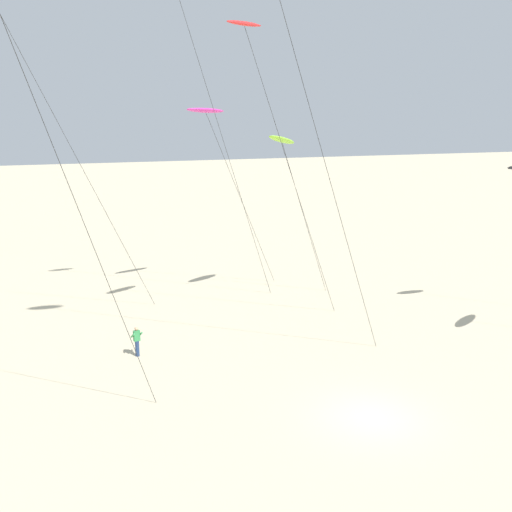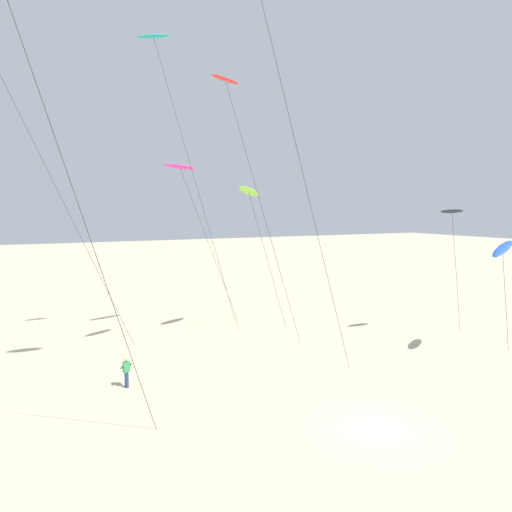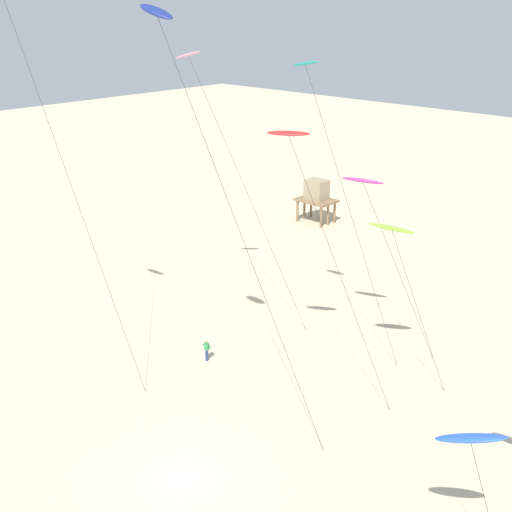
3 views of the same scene
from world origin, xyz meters
TOP-DOWN VIEW (x-y plane):
  - ground_plane at (0.00, 0.00)m, footprint 260.00×260.00m
  - kite_red at (-2.19, 11.30)m, footprint 8.25×3.43m
  - kite_blue at (14.18, 4.49)m, footprint 3.77×1.80m
  - kite_black at (15.06, 9.41)m, footprint 3.60×1.19m
  - kite_magenta at (-2.39, 19.67)m, footprint 7.26×2.96m
  - kite_teal at (-5.03, 16.37)m, footprint 8.30×2.88m
  - kite_lime at (1.97, 16.79)m, footprint 5.56×2.79m
  - kite_flyer_middle at (-8.81, 10.08)m, footprint 0.63×0.61m

SIDE VIEW (x-z plane):
  - ground_plane at x=0.00m, z-range 0.00..0.00m
  - kite_flyer_middle at x=-8.81m, z-range 0.06..1.73m
  - kite_blue at x=14.18m, z-range 3.27..11.11m
  - kite_black at x=15.06m, z-range 4.57..14.39m
  - kite_lime at x=1.97m, z-range 5.24..16.80m
  - kite_magenta at x=-2.39m, z-range 6.23..19.46m
  - kite_red at x=-2.19m, z-range 8.38..26.03m
  - kite_teal at x=-5.03m, z-range 9.80..31.13m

